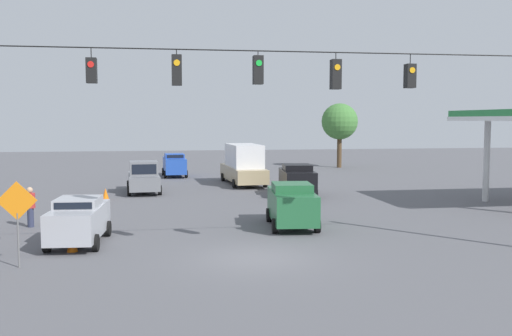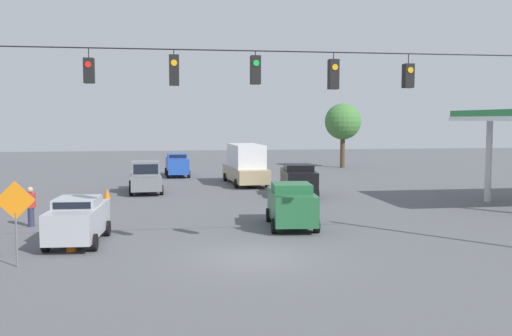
{
  "view_description": "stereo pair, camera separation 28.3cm",
  "coord_description": "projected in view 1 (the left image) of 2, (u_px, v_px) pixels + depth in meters",
  "views": [
    {
      "loc": [
        3.15,
        19.31,
        4.84
      ],
      "look_at": [
        -1.28,
        -7.69,
        2.5
      ],
      "focal_mm": 40.0,
      "sensor_mm": 36.0,
      "label": 1
    },
    {
      "loc": [
        2.87,
        19.35,
        4.84
      ],
      "look_at": [
        -1.28,
        -7.69,
        2.5
      ],
      "focal_mm": 40.0,
      "sensor_mm": 36.0,
      "label": 2
    }
  ],
  "objects": [
    {
      "name": "traffic_cone_fourth",
      "position": [
        94.0,
        208.0,
        28.99
      ],
      "size": [
        0.4,
        0.4,
        0.66
      ],
      "primitive_type": "cone",
      "color": "orange",
      "rests_on": "ground_plane"
    },
    {
      "name": "work_zone_sign",
      "position": [
        17.0,
        207.0,
        18.48
      ],
      "size": [
        1.27,
        0.06,
        2.84
      ],
      "color": "slate",
      "rests_on": "ground_plane"
    },
    {
      "name": "traffic_cone_second",
      "position": [
        79.0,
        229.0,
        23.38
      ],
      "size": [
        0.4,
        0.4,
        0.66
      ],
      "primitive_type": "cone",
      "color": "orange",
      "rests_on": "ground_plane"
    },
    {
      "name": "traffic_cone_fifth",
      "position": [
        100.0,
        199.0,
        32.15
      ],
      "size": [
        0.4,
        0.4,
        0.66
      ],
      "primitive_type": "cone",
      "color": "orange",
      "rests_on": "ground_plane"
    },
    {
      "name": "sedan_blue_withflow_deep",
      "position": [
        174.0,
        165.0,
        48.31
      ],
      "size": [
        2.12,
        4.35,
        1.95
      ],
      "color": "#234CB2",
      "rests_on": "ground_plane"
    },
    {
      "name": "overhead_signal_span",
      "position": [
        259.0,
        112.0,
        18.95
      ],
      "size": [
        21.44,
        0.38,
        7.75
      ],
      "color": "#4C473D",
      "rests_on": "ground_plane"
    },
    {
      "name": "ground_plane",
      "position": [
        255.0,
        258.0,
        19.91
      ],
      "size": [
        140.0,
        140.0,
        0.0
      ],
      "primitive_type": "plane",
      "color": "#56565B"
    },
    {
      "name": "pedestrian",
      "position": [
        30.0,
        207.0,
        25.59
      ],
      "size": [
        0.4,
        0.28,
        1.81
      ],
      "color": "#2D334C",
      "rests_on": "ground_plane"
    },
    {
      "name": "tree_horizon_left",
      "position": [
        340.0,
        122.0,
        57.07
      ],
      "size": [
        3.62,
        3.62,
        6.45
      ],
      "color": "#4C3823",
      "rests_on": "ground_plane"
    },
    {
      "name": "pickup_truck_grey_withflow_far",
      "position": [
        144.0,
        178.0,
        37.69
      ],
      "size": [
        2.41,
        5.31,
        2.12
      ],
      "color": "slate",
      "rests_on": "ground_plane"
    },
    {
      "name": "traffic_cone_farthest",
      "position": [
        105.0,
        194.0,
        34.69
      ],
      "size": [
        0.4,
        0.4,
        0.66
      ],
      "primitive_type": "cone",
      "color": "orange",
      "rests_on": "ground_plane"
    },
    {
      "name": "sedan_silver_parked_shoulder",
      "position": [
        79.0,
        220.0,
        22.14
      ],
      "size": [
        2.18,
        4.35,
        1.81
      ],
      "color": "#A8AAB2",
      "rests_on": "ground_plane"
    },
    {
      "name": "sedan_black_oncoming_far",
      "position": [
        297.0,
        179.0,
        36.09
      ],
      "size": [
        2.4,
        4.6,
        2.0
      ],
      "color": "black",
      "rests_on": "ground_plane"
    },
    {
      "name": "sedan_green_crossing_near",
      "position": [
        292.0,
        204.0,
        25.63
      ],
      "size": [
        2.36,
        4.46,
        1.98
      ],
      "color": "#236038",
      "rests_on": "ground_plane"
    },
    {
      "name": "traffic_cone_third",
      "position": [
        91.0,
        217.0,
        26.47
      ],
      "size": [
        0.4,
        0.4,
        0.66
      ],
      "primitive_type": "cone",
      "color": "orange",
      "rests_on": "ground_plane"
    },
    {
      "name": "box_truck_tan_oncoming_deep",
      "position": [
        243.0,
        165.0,
        42.44
      ],
      "size": [
        2.81,
        7.41,
        3.0
      ],
      "color": "tan",
      "rests_on": "ground_plane"
    },
    {
      "name": "traffic_cone_nearest",
      "position": [
        72.0,
        243.0,
        20.86
      ],
      "size": [
        0.4,
        0.4,
        0.66
      ],
      "primitive_type": "cone",
      "color": "orange",
      "rests_on": "ground_plane"
    }
  ]
}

